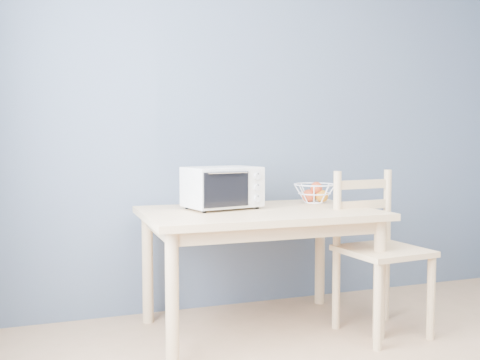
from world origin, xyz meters
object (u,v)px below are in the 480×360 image
object	(u,v)px
dining_table	(259,226)
dining_chair	(378,253)
fruit_basket	(314,193)
toaster_oven	(220,187)

from	to	relation	value
dining_table	dining_chair	size ratio (longest dim) A/B	1.42
fruit_basket	dining_chair	bearing A→B (deg)	-67.80
dining_table	dining_chair	distance (m)	0.75
dining_table	toaster_oven	xyz separation A→B (m)	(-0.21, 0.11, 0.24)
dining_table	fruit_basket	world-z (taller)	fruit_basket
toaster_oven	dining_table	bearing A→B (deg)	-40.94
dining_table	fruit_basket	xyz separation A→B (m)	(0.49, 0.21, 0.17)
dining_table	dining_chair	xyz separation A→B (m)	(0.68, -0.26, -0.16)
dining_table	dining_chair	bearing A→B (deg)	-20.99
fruit_basket	dining_table	bearing A→B (deg)	-156.79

